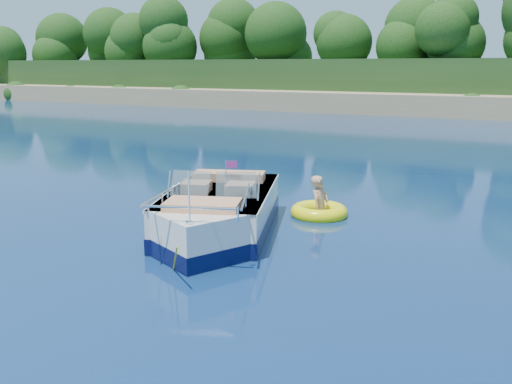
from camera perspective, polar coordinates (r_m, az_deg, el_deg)
ground at (r=9.81m, az=-20.16°, el=-9.36°), size 160.00×160.00×0.00m
shoreline at (r=70.11m, az=22.76°, el=9.55°), size 170.00×59.00×6.00m
treeline at (r=47.50m, az=20.40°, el=14.27°), size 150.00×7.12×8.19m
motorboat at (r=12.15m, az=-3.91°, el=-2.45°), size 3.45×5.76×2.01m
tow_tube at (r=13.75m, az=6.32°, el=-1.99°), size 1.41×1.41×0.36m
boy at (r=13.77m, az=6.46°, el=-2.38°), size 0.46×0.89×1.68m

